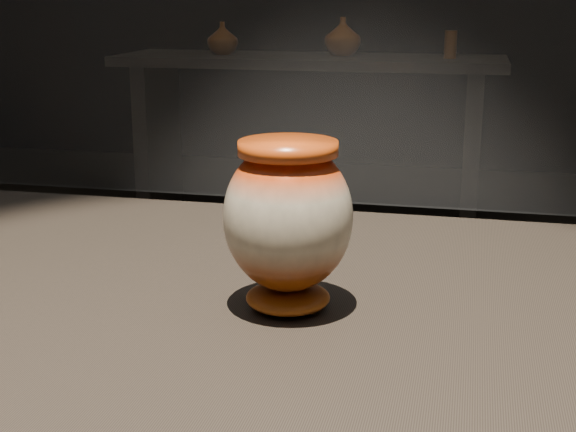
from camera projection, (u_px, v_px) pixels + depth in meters
The scene contains 5 objects.
main_vase at pixel (288, 219), 0.80m from camera, with size 0.15×0.15×0.17m.
back_shelf at pixel (308, 107), 4.21m from camera, with size 2.00×0.60×0.90m.
back_vase_left at pixel (223, 38), 4.19m from camera, with size 0.16×0.16×0.17m, color #A05217.
back_vase_mid at pixel (343, 36), 4.12m from camera, with size 0.19×0.19×0.19m, color #742E0A.
back_vase_right at pixel (451, 44), 3.95m from camera, with size 0.06×0.06×0.14m, color #A05217.
Camera 1 is at (0.27, -0.74, 1.21)m, focal length 50.00 mm.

